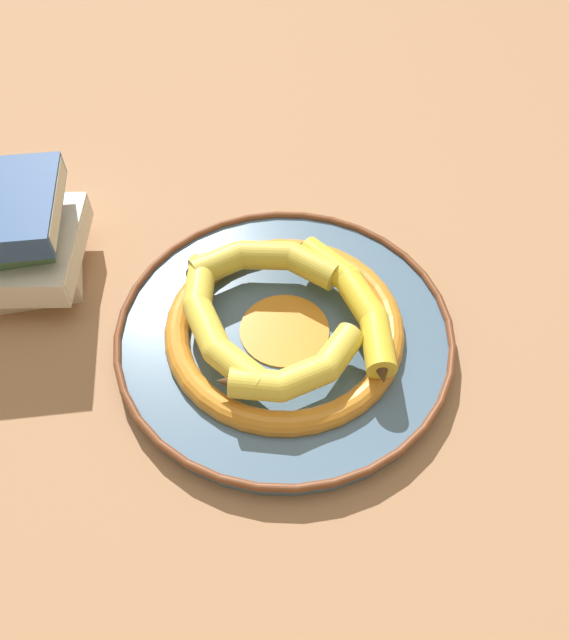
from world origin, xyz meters
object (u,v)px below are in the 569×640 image
at_px(decorative_bowl, 284,332).
at_px(banana_d, 356,303).
at_px(banana_b, 213,323).
at_px(banana_c, 298,372).
at_px(banana_a, 268,262).

relative_size(decorative_bowl, banana_d, 1.96).
height_order(banana_b, banana_c, same).
relative_size(decorative_bowl, banana_a, 2.45).
bearing_deg(banana_a, banana_c, 104.01).
bearing_deg(banana_a, banana_b, 58.67).
bearing_deg(banana_d, banana_c, 120.84).
xyz_separation_m(banana_b, banana_c, (0.11, 0.01, -0.00)).
height_order(banana_b, banana_d, same).
relative_size(decorative_bowl, banana_b, 1.99).
distance_m(banana_a, banana_b, 0.11).
bearing_deg(decorative_bowl, banana_b, -127.33).
xyz_separation_m(decorative_bowl, banana_d, (0.05, 0.06, 0.04)).
distance_m(decorative_bowl, banana_b, 0.09).
height_order(banana_a, banana_b, banana_a).
bearing_deg(banana_c, banana_a, 76.48).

